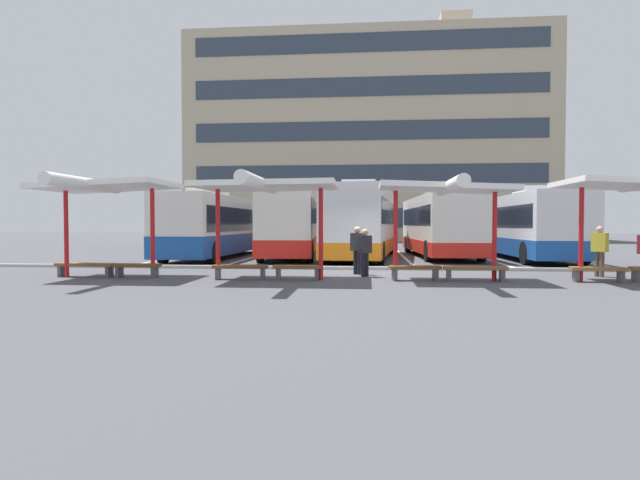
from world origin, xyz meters
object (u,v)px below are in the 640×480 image
object	(u,v)px
bench_4	(415,270)
waiting_passenger_1	(600,248)
waiting_shelter_3	(635,186)
bench_2	(240,269)
waiting_shelter_2	(446,190)
bench_6	(598,271)
coach_bus_4	(525,227)
bench_5	(475,270)
coach_bus_1	(292,223)
waiting_shelter_0	(104,188)
waiting_passenger_3	(365,250)
coach_bus_3	(439,226)
bench_3	(298,269)
bench_1	(137,267)
coach_bus_2	(364,223)
waiting_passenger_0	(357,247)
waiting_shelter_1	(267,187)
coach_bus_0	(217,227)
bench_0	(86,266)

from	to	relation	value
bench_4	waiting_passenger_1	bearing A→B (deg)	15.06
waiting_shelter_3	waiting_passenger_1	bearing A→B (deg)	95.22
bench_2	waiting_shelter_2	world-z (taller)	waiting_shelter_2
waiting_shelter_2	bench_4	xyz separation A→B (m)	(-0.90, 0.17, -2.43)
bench_4	bench_6	xyz separation A→B (m)	(5.39, 0.01, -0.00)
coach_bus_4	bench_5	size ratio (longest dim) A/B	6.01
coach_bus_1	waiting_shelter_0	xyz separation A→B (m)	(-4.34, -11.21, 1.10)
coach_bus_1	waiting_shelter_3	distance (m)	16.17
bench_6	waiting_passenger_3	size ratio (longest dim) A/B	1.00
coach_bus_1	coach_bus_3	world-z (taller)	coach_bus_1
bench_3	coach_bus_1	bearing A→B (deg)	99.32
bench_3	waiting_shelter_2	world-z (taller)	waiting_shelter_2
coach_bus_1	bench_1	bearing A→B (deg)	-107.54
coach_bus_2	waiting_passenger_3	size ratio (longest dim) A/B	7.59
bench_2	waiting_passenger_1	xyz separation A→B (m)	(11.54, 1.84, 0.62)
bench_6	waiting_passenger_0	xyz separation A→B (m)	(-7.20, 1.72, 0.62)
bench_4	waiting_passenger_1	size ratio (longest dim) A/B	0.97
bench_3	bench_4	distance (m)	3.62
bench_3	waiting_shelter_2	distance (m)	5.13
waiting_shelter_0	bench_1	bearing A→B (deg)	19.67
bench_4	waiting_passenger_0	size ratio (longest dim) A/B	0.98
waiting_shelter_1	waiting_passenger_3	bearing A→B (deg)	25.06
coach_bus_0	bench_4	bearing A→B (deg)	-47.70
coach_bus_0	coach_bus_4	distance (m)	15.57
bench_1	waiting_passenger_3	bearing A→B (deg)	7.47
waiting_shelter_2	bench_4	world-z (taller)	waiting_shelter_2
bench_0	bench_5	bearing A→B (deg)	-0.67
waiting_shelter_0	waiting_passenger_3	size ratio (longest dim) A/B	3.11
bench_1	waiting_passenger_1	bearing A→B (deg)	6.30
coach_bus_4	bench_0	world-z (taller)	coach_bus_4
coach_bus_3	coach_bus_4	xyz separation A→B (m)	(4.04, -1.43, -0.04)
bench_0	bench_1	bearing A→B (deg)	-3.39
waiting_shelter_0	bench_5	size ratio (longest dim) A/B	2.58
bench_0	bench_6	size ratio (longest dim) A/B	1.25
coach_bus_2	waiting_shelter_2	bearing A→B (deg)	-76.19
waiting_shelter_3	waiting_passenger_0	xyz separation A→B (m)	(-8.10, 1.94, -1.88)
bench_0	waiting_passenger_0	size ratio (longest dim) A/B	1.20
bench_3	coach_bus_0	bearing A→B (deg)	118.52
bench_2	coach_bus_0	bearing A→B (deg)	110.12
waiting_shelter_0	waiting_shelter_3	distance (m)	16.07
coach_bus_3	waiting_passenger_0	bearing A→B (deg)	-112.07
coach_bus_3	waiting_shelter_2	world-z (taller)	coach_bus_3
bench_1	waiting_shelter_2	xyz separation A→B (m)	(9.77, -0.16, 2.44)
coach_bus_4	waiting_shelter_2	world-z (taller)	coach_bus_4
bench_6	waiting_shelter_1	bearing A→B (deg)	-177.40
coach_bus_2	waiting_passenger_1	bearing A→B (deg)	-47.70
bench_6	waiting_shelter_2	bearing A→B (deg)	-177.73
coach_bus_3	bench_6	distance (m)	12.41
waiting_shelter_1	bench_3	bearing A→B (deg)	17.61
coach_bus_4	waiting_passenger_1	world-z (taller)	coach_bus_4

